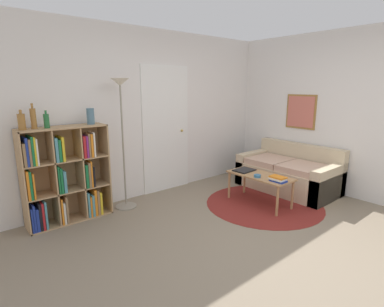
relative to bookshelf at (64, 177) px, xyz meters
The scene contains 15 objects.
ground_plane 2.68m from the bookshelf, 54.87° to the right, with size 14.00×14.00×0.00m, color gray.
wall_back 1.68m from the bookshelf, ahead, with size 7.50×0.11×2.60m.
wall_right 3.97m from the bookshelf, 14.48° to the right, with size 0.08×5.33×2.60m.
rug 2.85m from the bookshelf, 28.38° to the right, with size 1.72×1.72×0.01m.
bookshelf is the anchor object (origin of this frame).
floor_lamp 1.15m from the bookshelf, ahead, with size 0.31×0.31×1.84m.
couch 3.57m from the bookshelf, 19.22° to the right, with size 0.89×1.58×0.76m.
coffee_table 2.73m from the bookshelf, 27.41° to the right, with size 0.45×0.97×0.45m.
laptop 2.59m from the bookshelf, 21.71° to the right, with size 0.33×0.26×0.02m.
bowl 2.64m from the bookshelf, 29.64° to the right, with size 0.10×0.10×0.04m.
book_stack_on_table 2.85m from the bookshelf, 34.41° to the right, with size 0.16×0.22×0.07m.
bottle_left 0.85m from the bookshelf, behind, with size 0.08×0.08×0.23m.
bottle_middle 0.82m from the bookshelf, behind, with size 0.07×0.07×0.30m.
bottle_right 0.75m from the bookshelf, behind, with size 0.06×0.06×0.21m.
vase_on_shelf 0.86m from the bookshelf, ahead, with size 0.10×0.10×0.21m.
Camera 1 is at (-2.60, -1.74, 1.74)m, focal length 28.00 mm.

